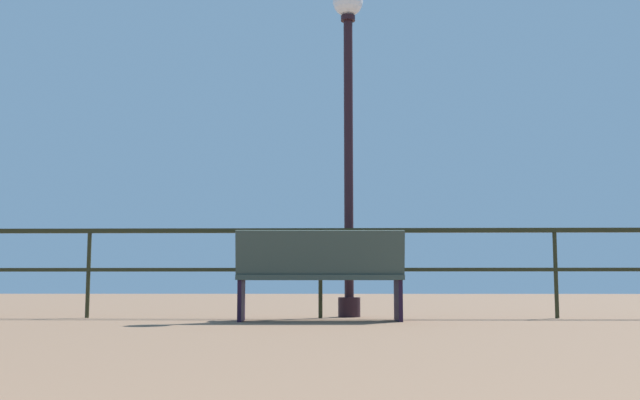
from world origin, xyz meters
TOP-DOWN VIEW (x-y plane):
  - pier_railing at (0.00, 9.33)m, footprint 20.55×0.05m
  - bench_near_left at (0.01, 8.58)m, footprint 1.67×0.71m
  - lamppost_center at (0.32, 9.61)m, footprint 0.36×0.36m

SIDE VIEW (x-z plane):
  - bench_near_left at x=0.01m, z-range 0.05..0.94m
  - pier_railing at x=0.00m, z-range 0.25..1.23m
  - lamppost_center at x=0.32m, z-range 0.54..4.51m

